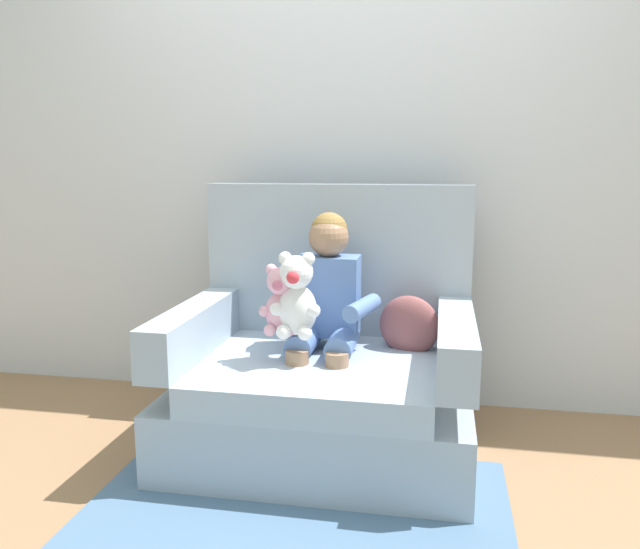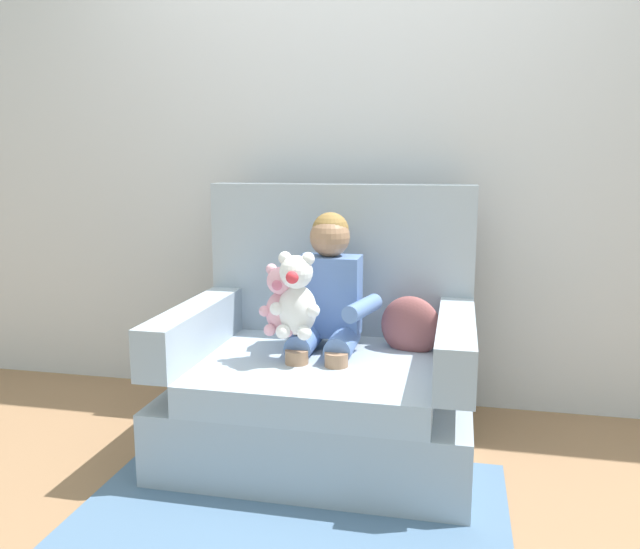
# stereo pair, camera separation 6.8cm
# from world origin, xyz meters

# --- Properties ---
(ground_plane) EXTENTS (8.00, 8.00, 0.00)m
(ground_plane) POSITION_xyz_m (0.00, 0.00, 0.00)
(ground_plane) COLOR #936D4C
(back_wall) EXTENTS (6.00, 0.10, 2.60)m
(back_wall) POSITION_xyz_m (0.00, 0.69, 1.30)
(back_wall) COLOR silver
(back_wall) RESTS_ON ground
(floor_rug) EXTENTS (1.47, 1.44, 0.01)m
(floor_rug) POSITION_xyz_m (0.00, -0.72, 0.01)
(floor_rug) COLOR slate
(floor_rug) RESTS_ON ground
(armchair) EXTENTS (1.21, 0.95, 1.10)m
(armchair) POSITION_xyz_m (0.00, 0.06, 0.33)
(armchair) COLOR #9EADBC
(armchair) RESTS_ON ground
(seated_child) EXTENTS (0.45, 0.39, 0.82)m
(seated_child) POSITION_xyz_m (0.00, 0.08, 0.62)
(seated_child) COLOR #597AB7
(seated_child) RESTS_ON armchair
(plush_white) EXTENTS (0.20, 0.16, 0.34)m
(plush_white) POSITION_xyz_m (-0.08, -0.10, 0.68)
(plush_white) COLOR white
(plush_white) RESTS_ON armchair
(plush_pink) EXTENTS (0.17, 0.14, 0.28)m
(plush_pink) POSITION_xyz_m (-0.15, -0.08, 0.65)
(plush_pink) COLOR #EAA8BC
(plush_pink) RESTS_ON armchair
(throw_pillow) EXTENTS (0.28, 0.18, 0.26)m
(throw_pillow) POSITION_xyz_m (0.34, 0.18, 0.51)
(throw_pillow) COLOR #8C4C4C
(throw_pillow) RESTS_ON armchair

